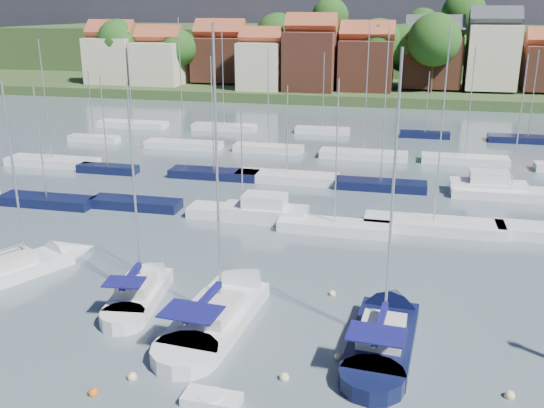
# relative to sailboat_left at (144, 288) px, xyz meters

# --- Properties ---
(ground) EXTENTS (260.00, 260.00, 0.00)m
(ground) POSITION_rel_sailboat_left_xyz_m (9.31, 34.88, -0.36)
(ground) COLOR #485962
(ground) RESTS_ON ground
(sailboat_left) EXTENTS (3.69, 9.76, 13.05)m
(sailboat_left) POSITION_rel_sailboat_left_xyz_m (0.00, 0.00, 0.00)
(sailboat_left) COLOR silver
(sailboat_left) RESTS_ON ground
(sailboat_centre) EXTENTS (4.51, 13.24, 17.58)m
(sailboat_centre) POSITION_rel_sailboat_left_xyz_m (5.64, -0.74, -0.02)
(sailboat_centre) COLOR silver
(sailboat_centre) RESTS_ON ground
(sailboat_navy) EXTENTS (4.01, 12.06, 16.42)m
(sailboat_navy) POSITION_rel_sailboat_left_xyz_m (14.72, -1.41, -0.01)
(sailboat_navy) COLOR black
(sailboat_navy) RESTS_ON ground
(sailboat_far) EXTENTS (7.04, 10.39, 13.67)m
(sailboat_far) POSITION_rel_sailboat_left_xyz_m (-8.72, 1.87, -0.03)
(sailboat_far) COLOR silver
(sailboat_far) RESTS_ON ground
(tender) EXTENTS (2.66, 1.33, 0.56)m
(tender) POSITION_rel_sailboat_left_xyz_m (7.50, -9.43, -0.15)
(tender) COLOR silver
(tender) RESTS_ON ground
(buoy_b) EXTENTS (0.47, 0.47, 0.47)m
(buoy_b) POSITION_rel_sailboat_left_xyz_m (3.21, -8.48, -0.36)
(buoy_b) COLOR beige
(buoy_b) RESTS_ON ground
(buoy_c) EXTENTS (0.55, 0.55, 0.55)m
(buoy_c) POSITION_rel_sailboat_left_xyz_m (4.86, -6.40, -0.36)
(buoy_c) COLOR #D85914
(buoy_c) RESTS_ON ground
(buoy_d) EXTENTS (0.48, 0.48, 0.48)m
(buoy_d) POSITION_rel_sailboat_left_xyz_m (10.24, -6.88, -0.36)
(buoy_d) COLOR beige
(buoy_d) RESTS_ON ground
(buoy_e) EXTENTS (0.42, 0.42, 0.42)m
(buoy_e) POSITION_rel_sailboat_left_xyz_m (11.29, 2.41, -0.36)
(buoy_e) COLOR beige
(buoy_e) RESTS_ON ground
(buoy_f) EXTENTS (0.48, 0.48, 0.48)m
(buoy_f) POSITION_rel_sailboat_left_xyz_m (20.47, -5.96, -0.36)
(buoy_f) COLOR beige
(buoy_f) RESTS_ON ground
(buoy_g) EXTENTS (0.46, 0.46, 0.46)m
(buoy_g) POSITION_rel_sailboat_left_xyz_m (2.03, -10.03, -0.36)
(buoy_g) COLOR #D85914
(buoy_g) RESTS_ON ground
(buoy_h) EXTENTS (0.41, 0.41, 0.41)m
(buoy_h) POSITION_rel_sailboat_left_xyz_m (12.53, -4.53, -0.36)
(buoy_h) COLOR beige
(buoy_h) RESTS_ON ground
(marina_field) EXTENTS (79.62, 41.41, 15.93)m
(marina_field) POSITION_rel_sailboat_left_xyz_m (11.22, 30.03, 0.07)
(marina_field) COLOR silver
(marina_field) RESTS_ON ground
(far_shore_town) EXTENTS (212.46, 90.00, 22.27)m
(far_shore_town) POSITION_rel_sailboat_left_xyz_m (11.54, 127.54, 4.24)
(far_shore_town) COLOR #304924
(far_shore_town) RESTS_ON ground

